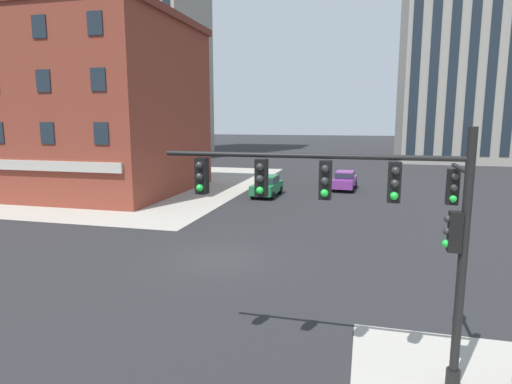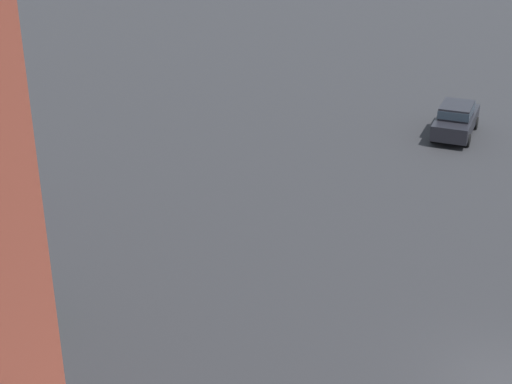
# 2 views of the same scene
# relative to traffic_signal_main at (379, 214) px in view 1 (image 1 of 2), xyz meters

# --- Properties ---
(ground_plane) EXTENTS (320.00, 320.00, 0.00)m
(ground_plane) POSITION_rel_traffic_signal_main_xyz_m (-6.48, 7.59, -4.05)
(ground_plane) COLOR #262628
(sidewalk_far_corner) EXTENTS (32.00, 32.00, 0.02)m
(sidewalk_far_corner) POSITION_rel_traffic_signal_main_xyz_m (-26.48, 27.59, -4.05)
(sidewalk_far_corner) COLOR #A8A399
(sidewalk_far_corner) RESTS_ON ground
(traffic_signal_main) EXTENTS (7.17, 2.09, 6.05)m
(traffic_signal_main) POSITION_rel_traffic_signal_main_xyz_m (0.00, 0.00, 0.00)
(traffic_signal_main) COLOR black
(traffic_signal_main) RESTS_ON ground
(car_main_northbound_near) EXTENTS (2.10, 4.50, 1.68)m
(car_main_northbound_near) POSITION_rel_traffic_signal_main_xyz_m (-2.08, 28.84, -3.13)
(car_main_northbound_near) COLOR #7A3389
(car_main_northbound_near) RESTS_ON ground
(car_main_northbound_far) EXTENTS (2.00, 4.45, 1.68)m
(car_main_northbound_far) POSITION_rel_traffic_signal_main_xyz_m (-8.10, 23.95, -3.13)
(car_main_northbound_far) COLOR #1E6B3D
(car_main_northbound_far) RESTS_ON ground
(storefront_block_near_corner) EXTENTS (25.99, 15.64, 14.70)m
(storefront_block_near_corner) POSITION_rel_traffic_signal_main_xyz_m (-28.22, 23.20, 3.31)
(storefront_block_near_corner) COLOR brown
(storefront_block_near_corner) RESTS_ON ground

